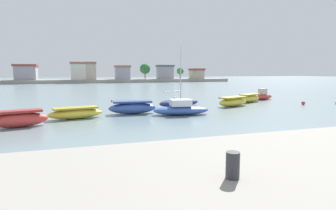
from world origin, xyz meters
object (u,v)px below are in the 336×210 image
Objects in this scene: moored_boat_2 at (133,108)px; mooring_buoy_1 at (174,98)px; moored_boat_0 at (18,119)px; mooring_buoy_2 at (303,103)px; moored_boat_5 at (233,102)px; moored_boat_3 at (181,109)px; moored_boat_7 at (263,96)px; mooring_bollard at (233,165)px; moored_boat_6 at (250,98)px; moored_boat_4 at (179,103)px; mooring_buoy_4 at (112,101)px; moored_boat_1 at (76,113)px.

moored_boat_2 reaches higher than mooring_buoy_1.
moored_boat_0 is 30.09m from mooring_buoy_2.
moored_boat_5 reaches higher than mooring_buoy_1.
moored_boat_3 reaches higher than mooring_buoy_1.
moored_boat_3 is (13.09, 1.79, -0.05)m from moored_boat_0.
moored_boat_0 is 9.39× the size of mooring_buoy_2.
moored_boat_0 is at bearing -164.07° from moored_boat_3.
mooring_bollard is at bearing -143.80° from moored_boat_7.
moored_boat_2 is at bearing -124.56° from mooring_buoy_1.
moored_boat_7 is (22.43, 28.82, -1.73)m from mooring_bollard.
moored_boat_0 is at bearing -171.51° from mooring_buoy_2.
mooring_bollard is 36.56m from moored_boat_7.
moored_boat_6 is 10.71m from mooring_buoy_1.
mooring_buoy_2 is (12.24, -11.79, 0.05)m from mooring_buoy_1.
mooring_bollard is 0.11× the size of moored_boat_6.
mooring_buoy_4 is (-6.66, 7.62, -0.35)m from moored_boat_4.
moored_boat_3 reaches higher than moored_boat_2.
moored_boat_2 is 13.11× the size of mooring_buoy_1.
moored_boat_6 is at bearing -42.58° from mooring_buoy_1.
mooring_bollard reaches higher than moored_boat_1.
moored_boat_3 is at bearing -69.82° from mooring_buoy_4.
moored_boat_7 is at bearing -9.64° from mooring_buoy_4.
moored_boat_2 is 18.62× the size of mooring_buoy_4.
moored_boat_5 is at bearing 13.71° from moored_boat_2.
moored_boat_6 is at bearing -164.37° from moored_boat_7.
moored_boat_4 reaches higher than moored_boat_5.
moored_boat_0 is 11.83× the size of mooring_buoy_1.
mooring_buoy_4 is at bearing 58.82° from moored_boat_1.
moored_boat_6 is (18.63, 26.48, -1.74)m from mooring_bollard.
moored_boat_7 is (20.26, 7.54, -0.07)m from moored_boat_2.
moored_boat_0 is 16.80× the size of mooring_buoy_4.
mooring_buoy_2 is at bearing -28.60° from moored_boat_5.
moored_boat_4 is at bearing 79.55° from moored_boat_3.
mooring_buoy_2 is at bearing -71.66° from moored_boat_6.
moored_boat_7 is at bearing 52.11° from mooring_bollard.
moored_boat_2 is (2.17, 21.28, -1.66)m from mooring_bollard.
moored_boat_5 is 8.89m from mooring_buoy_2.
mooring_buoy_4 is (-0.67, 11.10, -0.46)m from moored_boat_2.
moored_boat_0 reaches higher than mooring_buoy_4.
mooring_bollard is 18.83m from moored_boat_0.
moored_boat_5 reaches higher than moored_boat_1.
mooring_buoy_2 is 1.79× the size of mooring_buoy_4.
moored_boat_5 is at bearing 58.65° from mooring_bollard.
mooring_bollard reaches higher than moored_boat_6.
mooring_buoy_4 is at bearing 154.45° from moored_boat_7.
moored_boat_3 reaches higher than moored_boat_6.
moored_boat_5 is (14.21, 23.32, -1.72)m from mooring_bollard.
moored_boat_4 is (11.06, 4.70, 0.01)m from moored_boat_1.
moored_boat_1 is 19.19× the size of mooring_buoy_4.
moored_boat_7 is at bearing 38.78° from moored_boat_3.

